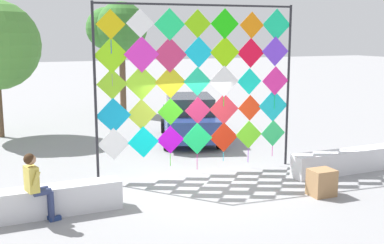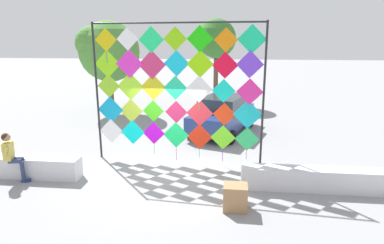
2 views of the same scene
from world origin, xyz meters
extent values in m
plane|color=gray|center=(0.00, 0.00, 0.00)|extent=(120.00, 120.00, 0.00)
cube|color=silver|center=(-4.52, -0.48, 0.31)|extent=(4.28, 0.52, 0.63)
cube|color=silver|center=(4.52, -0.48, 0.31)|extent=(4.28, 0.52, 0.63)
cylinder|color=#232328|center=(-2.44, 1.41, 2.29)|extent=(0.07, 0.07, 4.59)
cylinder|color=#232328|center=(3.04, 0.93, 2.29)|extent=(0.07, 0.07, 4.59)
cylinder|color=#232328|center=(0.30, 1.17, 4.54)|extent=(5.48, 0.54, 0.06)
cube|color=white|center=(-2.01, 1.37, 0.98)|extent=(0.85, 0.09, 0.85)
cube|color=#07F3ED|center=(-1.23, 1.29, 0.98)|extent=(0.85, 0.09, 0.85)
cube|color=#CA0EED|center=(-0.49, 1.24, 0.99)|extent=(0.77, 0.08, 0.77)
cylinder|color=#36E516|center=(-0.49, 1.25, 0.43)|extent=(0.02, 0.02, 0.34)
cube|color=#1BF070|center=(0.28, 1.17, 0.97)|extent=(0.88, 0.09, 0.88)
cylinder|color=#E51693|center=(0.28, 1.18, 0.30)|extent=(0.02, 0.02, 0.44)
cube|color=red|center=(1.06, 1.11, 0.95)|extent=(0.86, 0.09, 0.86)
cylinder|color=#16CBE5|center=(1.06, 1.12, 0.38)|extent=(0.02, 0.02, 0.27)
cube|color=#75F627|center=(1.83, 1.04, 0.97)|extent=(0.81, 0.08, 0.81)
cylinder|color=#9716E5|center=(1.83, 1.05, 0.36)|extent=(0.02, 0.02, 0.41)
cube|color=#31D26C|center=(2.59, 0.96, 0.96)|extent=(0.77, 0.08, 0.78)
cylinder|color=#E51699|center=(2.59, 0.97, 0.43)|extent=(0.02, 0.02, 0.30)
cube|color=#0E9CCF|center=(-2.00, 1.38, 1.73)|extent=(0.92, 0.09, 0.92)
cylinder|color=#E54D16|center=(-1.99, 1.39, 1.09)|extent=(0.02, 0.02, 0.35)
cube|color=#B5D533|center=(-1.26, 1.33, 1.72)|extent=(0.81, 0.08, 0.82)
cube|color=#48E020|center=(-0.48, 1.23, 1.75)|extent=(0.72, 0.08, 0.72)
cylinder|color=#BA16E5|center=(-0.48, 1.24, 1.20)|extent=(0.02, 0.02, 0.39)
cube|color=#DA2B60|center=(0.29, 1.17, 1.75)|extent=(0.75, 0.08, 0.75)
cylinder|color=#16E5A6|center=(0.29, 1.18, 1.18)|extent=(0.02, 0.02, 0.38)
cube|color=#EF3443|center=(1.06, 1.11, 1.74)|extent=(0.87, 0.09, 0.87)
cube|color=#F83913|center=(1.86, 1.05, 1.74)|extent=(0.73, 0.08, 0.74)
cube|color=#18C3D0|center=(2.58, 0.98, 1.77)|extent=(0.92, 0.09, 0.93)
cylinder|color=red|center=(2.58, 0.99, 1.17)|extent=(0.02, 0.02, 0.27)
cube|color=#8CD323|center=(-2.01, 1.39, 2.54)|extent=(0.79, 0.08, 0.79)
cylinder|color=#6A16E5|center=(-2.01, 1.40, 1.98)|extent=(0.02, 0.02, 0.32)
cube|color=#A3F72B|center=(-1.25, 1.32, 2.54)|extent=(0.91, 0.09, 0.91)
cylinder|color=#6B16E5|center=(-1.25, 1.33, 1.90)|extent=(0.02, 0.02, 0.36)
cube|color=yellow|center=(-0.47, 1.25, 2.54)|extent=(0.86, 0.09, 0.86)
cube|color=#21DC9A|center=(0.27, 1.16, 2.54)|extent=(0.78, 0.08, 0.78)
cube|color=white|center=(1.04, 1.09, 2.52)|extent=(0.86, 0.09, 0.86)
cylinder|color=#16E525|center=(1.04, 1.10, 1.96)|extent=(0.02, 0.02, 0.26)
cube|color=#11E9CB|center=(1.82, 1.05, 2.49)|extent=(0.74, 0.08, 0.74)
cube|color=#EF2996|center=(2.61, 0.95, 2.48)|extent=(0.83, 0.09, 0.83)
cylinder|color=#16E573|center=(2.61, 0.96, 1.87)|extent=(0.02, 0.02, 0.40)
cube|color=#8EE617|center=(-2.00, 1.38, 3.26)|extent=(0.91, 0.09, 0.91)
cylinder|color=#6F16E5|center=(-2.00, 1.39, 2.65)|extent=(0.02, 0.02, 0.31)
cube|color=#E82DBD|center=(-1.24, 1.29, 3.28)|extent=(0.93, 0.09, 0.93)
cube|color=#CD2E65|center=(-0.49, 1.24, 3.25)|extent=(0.92, 0.09, 0.93)
cube|color=#11C7E9|center=(0.32, 1.18, 3.31)|extent=(0.82, 0.08, 0.83)
cylinder|color=red|center=(0.32, 1.19, 2.68)|extent=(0.02, 0.02, 0.43)
cube|color=#8EE70B|center=(1.07, 1.11, 3.30)|extent=(0.86, 0.09, 0.86)
cube|color=#F40B2D|center=(1.84, 1.05, 3.28)|extent=(0.82, 0.08, 0.82)
cube|color=#6C37E1|center=(2.58, 0.96, 3.31)|extent=(0.83, 0.09, 0.83)
cube|color=gold|center=(-2.00, 1.36, 4.03)|extent=(0.74, 0.08, 0.74)
cylinder|color=#1635E5|center=(-2.00, 1.37, 3.48)|extent=(0.02, 0.02, 0.35)
cube|color=white|center=(-1.26, 1.29, 4.06)|extent=(0.73, 0.08, 0.73)
cube|color=#1DE573|center=(-0.48, 1.24, 4.03)|extent=(0.83, 0.09, 0.83)
cube|color=#80D610|center=(0.29, 1.19, 4.06)|extent=(0.75, 0.08, 0.75)
cube|color=#19D40D|center=(1.05, 1.11, 4.06)|extent=(0.81, 0.08, 0.82)
cube|color=orange|center=(1.85, 1.04, 4.03)|extent=(0.73, 0.08, 0.73)
cube|color=#15CF88|center=(2.61, 0.97, 4.05)|extent=(0.88, 0.09, 0.88)
cylinder|color=navy|center=(-3.91, -0.85, 0.31)|extent=(0.11, 0.11, 0.63)
cylinder|color=navy|center=(-4.08, -0.89, 0.66)|extent=(0.37, 0.21, 0.13)
cube|color=navy|center=(-3.85, -0.84, 0.04)|extent=(0.26, 0.16, 0.09)
cylinder|color=navy|center=(-3.95, -0.69, 0.31)|extent=(0.11, 0.11, 0.63)
cylinder|color=navy|center=(-4.12, -0.73, 0.66)|extent=(0.37, 0.21, 0.13)
cube|color=navy|center=(-3.89, -0.67, 0.04)|extent=(0.26, 0.16, 0.09)
cube|color=gold|center=(-4.26, -0.85, 0.95)|extent=(0.28, 0.39, 0.52)
sphere|color=#A37556|center=(-4.26, -0.85, 1.35)|extent=(0.22, 0.22, 0.22)
sphere|color=#382314|center=(-4.28, -0.86, 1.36)|extent=(0.22, 0.22, 0.22)
cylinder|color=gold|center=(-4.19, -1.06, 1.00)|extent=(0.19, 0.12, 0.31)
cylinder|color=gold|center=(-4.30, -0.64, 1.00)|extent=(0.19, 0.12, 0.31)
cube|color=navy|center=(1.74, 5.05, 0.65)|extent=(3.01, 4.51, 0.74)
cube|color=#282D38|center=(1.79, 5.19, 1.32)|extent=(2.23, 2.71, 0.59)
cylinder|color=black|center=(2.14, 3.43, 0.28)|extent=(0.38, 0.60, 0.55)
cylinder|color=black|center=(0.45, 3.99, 0.28)|extent=(0.38, 0.60, 0.55)
cylinder|color=black|center=(3.04, 6.11, 0.28)|extent=(0.38, 0.60, 0.55)
cylinder|color=black|center=(1.35, 6.68, 0.28)|extent=(0.38, 0.60, 0.55)
cube|color=#9E754C|center=(2.18, -1.77, 0.32)|extent=(0.59, 0.50, 0.64)
cylinder|color=brown|center=(1.20, 11.87, 1.69)|extent=(0.29, 0.29, 3.37)
sphere|color=#38752D|center=(1.20, 11.87, 4.10)|extent=(2.43, 2.43, 2.43)
sphere|color=#38752D|center=(0.67, 12.47, 4.07)|extent=(2.03, 2.03, 2.03)
sphere|color=#38752D|center=(0.76, 12.09, 4.13)|extent=(1.35, 1.35, 1.35)
sphere|color=#38752D|center=(0.78, 11.99, 4.15)|extent=(1.26, 1.26, 1.26)
camera|label=1|loc=(-5.04, -10.50, 3.77)|focal=44.76mm
camera|label=2|loc=(1.91, -9.06, 4.04)|focal=30.46mm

